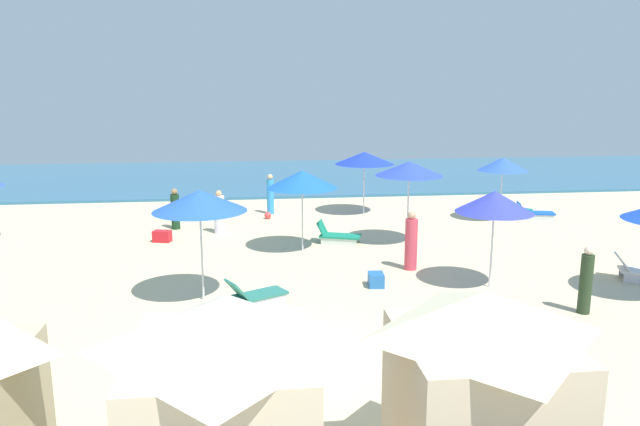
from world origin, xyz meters
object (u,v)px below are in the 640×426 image
Objects in this scene: beachgoer_2 at (219,214)px; beachgoer_1 at (586,282)px; cooler_box_0 at (376,280)px; cooler_box_2 at (162,236)px; umbrella_3 at (200,201)px; umbrella_6 at (503,164)px; umbrella_0 at (409,169)px; umbrella_4 at (495,202)px; umbrella_2 at (302,179)px; lounge_chair_5_1 at (638,270)px; beachgoer_4 at (411,242)px; cabana_1 at (224,417)px; lounge_chair_6_1 at (534,213)px; lounge_chair_2_0 at (337,235)px; beachgoer_3 at (175,210)px; lounge_chair_6_0 at (518,211)px; cabana_2 at (479,397)px; beach_ball_1 at (268,215)px; umbrella_7 at (364,158)px; lounge_chair_3_0 at (255,295)px.

beachgoer_1 is at bearing 177.69° from beachgoer_2.
cooler_box_2 is (-6.14, 5.30, 0.01)m from cooler_box_0.
umbrella_3 reaches higher than umbrella_6.
umbrella_4 is at bearing -77.12° from umbrella_0.
umbrella_0 is at bearing 6.91° from umbrella_2.
lounge_chair_5_1 is (8.62, -4.02, -1.99)m from umbrella_2.
beachgoer_4 is (5.66, 1.81, -1.66)m from umbrella_3.
cabana_1 is 5.02× the size of cooler_box_2.
beachgoer_2 reaches higher than cooler_box_2.
lounge_chair_6_1 is at bearing -132.88° from beachgoer_2.
beachgoer_3 reaches higher than lounge_chair_2_0.
lounge_chair_6_0 is 8.58m from beachgoer_4.
umbrella_6 is 2.43m from lounge_chair_6_1.
cabana_2 is 8.77m from umbrella_3.
beach_ball_1 is at bearing 101.09° from umbrella_2.
umbrella_6 reaches higher than beachgoer_4.
umbrella_7 is at bearing 96.06° from umbrella_0.
beachgoer_3 is (-10.23, 9.53, -0.05)m from beachgoer_1.
beachgoer_2 is 3.08× the size of cooler_box_0.
cabana_1 is 1.14× the size of umbrella_4.
umbrella_2 is 1.67× the size of beachgoer_2.
cabana_2 is at bearing 157.33° from lounge_chair_5_1.
beachgoer_3 is at bearing 141.10° from umbrella_2.
umbrella_6 reaches higher than lounge_chair_5_1.
lounge_chair_6_0 is 2.64× the size of cooler_box_0.
cabana_1 is 10.37m from umbrella_4.
cooler_box_2 is at bearing 101.09° from lounge_chair_2_0.
beachgoer_3 is (-7.28, -1.83, -1.56)m from umbrella_7.
lounge_chair_3_0 is 7.03m from cooler_box_2.
lounge_chair_2_0 is at bearing 170.91° from umbrella_0.
umbrella_0 is 2.08× the size of lounge_chair_6_0.
cabana_2 reaches higher than beachgoer_4.
umbrella_3 reaches higher than cooler_box_2.
beach_ball_1 is at bearing -29.92° from beachgoer_1.
lounge_chair_6_0 is (4.35, 7.83, -1.98)m from umbrella_4.
beach_ball_1 is (-8.86, 1.37, -2.05)m from umbrella_6.
beachgoer_1 is at bearing 37.35° from cabana_1.
cabana_1 is at bearing -176.89° from cabana_2.
beachgoer_1 is 1.03× the size of beachgoer_2.
umbrella_3 reaches higher than beachgoer_1.
lounge_chair_3_0 is 1.04× the size of beachgoer_3.
cabana_2 is 1.81× the size of lounge_chair_2_0.
beachgoer_1 is (-2.69, -2.03, 0.46)m from lounge_chair_5_1.
umbrella_7 reaches higher than cooler_box_2.
lounge_chair_3_0 is at bearing 141.85° from beachgoer_2.
umbrella_6 is 12.32m from beachgoer_3.
umbrella_7 is at bearing -52.74° from lounge_chair_3_0.
beachgoer_4 is (5.56, -4.96, 0.09)m from beachgoer_2.
beach_ball_1 is at bearing 135.52° from umbrella_0.
umbrella_2 is 5.27m from cooler_box_2.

